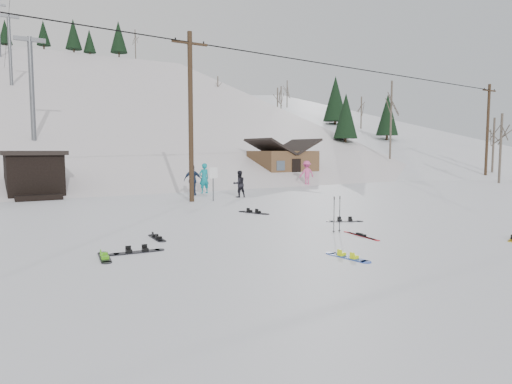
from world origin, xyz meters
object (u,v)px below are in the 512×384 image
cabin (283,165)px  hero_skis (361,235)px  utility_pole (191,114)px  hero_snowboard (348,257)px

cabin → hero_skis: (-12.34, -22.11, -1.46)m
utility_pole → hero_snowboard: (-1.78, -14.10, -4.65)m
hero_snowboard → cabin: bearing=-37.2°
hero_skis → hero_snowboard: bearing=-133.5°
hero_snowboard → hero_skis: (2.44, 1.99, 0.00)m
cabin → hero_snowboard: bearing=-121.5°
utility_pole → cabin: 16.71m
utility_pole → hero_snowboard: utility_pole is taller
utility_pole → hero_skis: utility_pole is taller
hero_skis → utility_pole: bearing=100.3°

